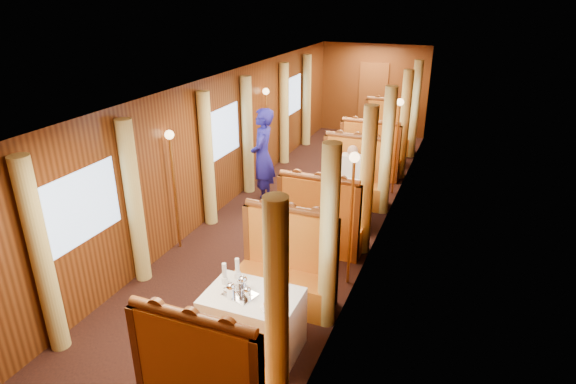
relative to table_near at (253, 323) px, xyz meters
The scene contains 48 objects.
floor 3.60m from the table_near, 102.09° to the left, with size 3.00×12.00×0.01m, color black, non-canonical shape.
ceiling 4.16m from the table_near, 102.09° to the left, with size 3.00×12.00×0.01m, color silver, non-canonical shape.
wall_far 9.57m from the table_near, 94.51° to the left, with size 3.00×2.50×0.01m, color brown, non-canonical shape.
wall_left 4.25m from the table_near, 122.74° to the left, with size 12.00×2.50×0.01m, color brown, non-canonical shape.
wall_right 3.68m from the table_near, 77.91° to the left, with size 12.00×2.50×0.01m, color brown, non-canonical shape.
doorway_far 9.52m from the table_near, 94.53° to the left, with size 0.80×0.04×2.00m, color brown.
table_near is the anchor object (origin of this frame).
banquette_near_fwd 1.02m from the table_near, 90.00° to the right, with size 1.30×0.55×1.34m.
banquette_near_aft 1.02m from the table_near, 90.00° to the left, with size 1.30×0.55×1.34m.
table_mid 3.50m from the table_near, 90.00° to the left, with size 1.05×0.72×0.75m, color white.
banquette_mid_fwd 2.49m from the table_near, 90.00° to the left, with size 1.30×0.55×1.34m.
banquette_mid_aft 4.51m from the table_near, 90.00° to the left, with size 1.30×0.55×1.34m.
table_far 7.00m from the table_near, 90.00° to the left, with size 1.05×0.72×0.75m, color white.
banquette_far_fwd 5.99m from the table_near, 90.00° to the left, with size 1.30×0.55×1.34m.
banquette_far_aft 8.01m from the table_near, 90.00° to the left, with size 1.30×0.55×1.34m.
tea_tray 0.40m from the table_near, 156.85° to the right, with size 0.34×0.26×0.01m, color silver.
teapot_left 0.50m from the table_near, 145.11° to the right, with size 0.17×0.13×0.14m, color silver, non-canonical shape.
teapot_right 0.44m from the table_near, 97.34° to the right, with size 0.15×0.11×0.12m, color silver, non-canonical shape.
teapot_back 0.47m from the table_near, 162.39° to the left, with size 0.17×0.13×0.14m, color silver, non-canonical shape.
fruit_plate 0.50m from the table_near, 27.15° to the right, with size 0.21×0.21×0.05m.
cup_inboard 0.62m from the table_near, 166.89° to the left, with size 0.08×0.08×0.26m.
cup_outboard 0.61m from the table_near, 141.16° to the left, with size 0.08×0.08×0.26m.
rose_vase_mid 3.52m from the table_near, 90.29° to the left, with size 0.06×0.06×0.36m.
rose_vase_far 7.05m from the table_near, 89.78° to the left, with size 0.06×0.06×0.36m.
window_left_near 2.48m from the table_near, behind, with size 1.20×0.90×0.01m, color #90ADD4, non-canonical shape.
curtain_left_near_a 2.41m from the table_near, 159.89° to the right, with size 0.22×0.22×2.35m, color #DECB71.
curtain_left_near_b 2.41m from the table_near, 159.89° to the left, with size 0.22×0.22×2.35m, color #DECB71.
window_right_near 1.30m from the table_near, ahead, with size 1.20×0.90×0.01m, color #90ADD4, non-canonical shape.
curtain_right_near_a 1.28m from the table_near, 51.07° to the right, with size 0.22×0.22×2.35m, color #DECB71.
curtain_right_near_b 1.28m from the table_near, 51.07° to the left, with size 0.22×0.22×2.35m, color #DECB71.
window_left_mid 4.29m from the table_near, 122.56° to the left, with size 1.20×0.90×0.01m, color #90ADD4, non-canonical shape.
curtain_left_mid_a 3.55m from the table_near, 128.06° to the left, with size 0.22×0.22×2.35m, color #DECB71.
curtain_left_mid_b 4.85m from the table_near, 116.46° to the left, with size 0.22×0.22×2.35m, color #DECB71.
window_right_mid 3.73m from the table_near, 78.14° to the left, with size 1.20×0.90×0.01m, color #90ADD4, non-canonical shape.
curtain_right_mid_a 2.90m from the table_near, 76.96° to the left, with size 0.22×0.22×2.35m, color #DECB71.
curtain_right_mid_b 4.40m from the table_near, 81.63° to the left, with size 0.22×0.22×2.35m, color #DECB71.
window_left_far 7.43m from the table_near, 107.71° to the left, with size 1.20×0.90×0.01m, color #90ADD4, non-canonical shape.
curtain_left_far_a 6.62m from the table_near, 108.90° to the left, with size 0.22×0.22×2.35m, color #DECB71.
curtain_left_far_b 8.11m from the table_near, 105.31° to the left, with size 0.22×0.22×2.35m, color #DECB71.
window_right_far 7.12m from the table_near, 84.01° to the left, with size 1.20×0.90×0.01m, color #90ADD4, non-canonical shape.
curtain_right_far_a 6.30m from the table_near, 84.22° to the left, with size 0.22×0.22×2.35m, color #DECB71.
curtain_right_far_b 7.85m from the table_near, 85.37° to the left, with size 0.22×0.22×2.35m, color #DECB71.
sconce_left_fore 2.95m from the table_near, 140.86° to the left, with size 0.14×0.14×1.95m.
sconce_right_fore 2.12m from the table_near, 69.62° to the left, with size 0.14×0.14×1.95m.
sconce_left_aft 5.76m from the table_near, 112.27° to the left, with size 0.14×0.14×1.95m.
sconce_right_aft 5.39m from the table_near, 82.94° to the left, with size 0.14×0.14×1.95m.
steward 4.26m from the table_near, 112.71° to the left, with size 0.68×0.44×1.86m, color navy.
passenger 4.32m from the table_near, 90.00° to the left, with size 0.40×0.44×0.76m.
Camera 1 is at (2.75, -7.48, 3.86)m, focal length 30.00 mm.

